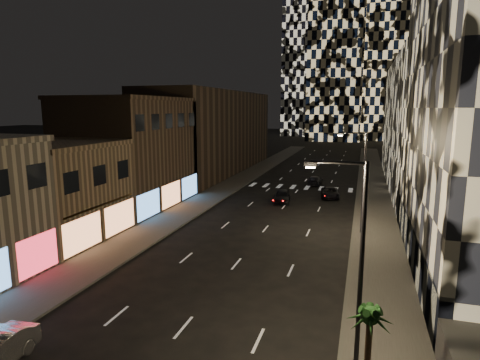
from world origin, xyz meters
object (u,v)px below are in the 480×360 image
Objects in this scene: palm_tree at (370,322)px; streetlight_near at (356,253)px; streetlight_far at (361,175)px; car_dark_midlane at (282,196)px; car_dark_oncoming at (315,180)px; car_dark_rightlane at (330,193)px.

streetlight_near is at bearing 110.90° from palm_tree.
streetlight_far is (0.00, 20.00, 0.00)m from streetlight_near.
streetlight_far reaches higher than palm_tree.
streetlight_near is at bearing -80.83° from car_dark_midlane.
car_dark_rightlane is (2.87, -8.40, -0.00)m from car_dark_oncoming.
car_dark_midlane is (-9.00, 10.10, -4.58)m from streetlight_far.
streetlight_far is at bearing 107.98° from car_dark_oncoming.
streetlight_near is 1.00× the size of streetlight_far.
car_dark_oncoming is (-6.56, 42.70, -4.71)m from streetlight_near.
streetlight_near is 20.00m from streetlight_far.
streetlight_far is 2.38× the size of palm_tree.
streetlight_far is at bearing 90.00° from streetlight_near.
car_dark_midlane reaches higher than car_dark_oncoming.
car_dark_midlane is 0.98× the size of car_dark_rightlane.
car_dark_oncoming is at bearing 71.56° from car_dark_midlane.
car_dark_midlane is (-9.00, 30.10, -4.58)m from streetlight_near.
car_dark_rightlane is (5.32, 4.20, -0.13)m from car_dark_midlane.
streetlight_near is at bearing 100.60° from car_dark_oncoming.
streetlight_near is 2.38× the size of palm_tree.
streetlight_far is at bearing 91.70° from palm_tree.
palm_tree is at bearing -90.93° from car_dark_rightlane.
streetlight_far reaches higher than car_dark_midlane.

